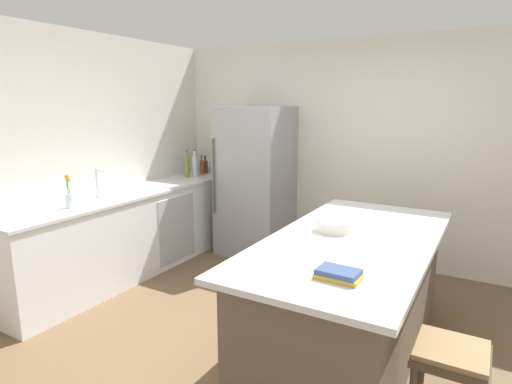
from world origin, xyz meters
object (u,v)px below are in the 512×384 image
at_px(bar_stool, 450,369).
at_px(cookbook_stack, 338,274).
at_px(sink_faucet, 98,182).
at_px(flower_vase, 69,197).
at_px(refrigerator, 256,181).
at_px(gin_bottle, 195,167).
at_px(syrup_bottle, 205,167).
at_px(soda_bottle, 195,166).
at_px(olive_oil_bottle, 187,167).
at_px(mixing_bowl, 334,225).
at_px(vinegar_bottle, 202,167).
at_px(kitchen_island, 350,295).

height_order(bar_stool, cookbook_stack, cookbook_stack).
distance_m(sink_faucet, flower_vase, 0.45).
bearing_deg(sink_faucet, cookbook_stack, -14.40).
distance_m(refrigerator, gin_bottle, 0.95).
distance_m(flower_vase, syrup_bottle, 2.22).
bearing_deg(soda_bottle, syrup_bottle, 99.32).
bearing_deg(flower_vase, olive_oil_bottle, 93.51).
bearing_deg(refrigerator, syrup_bottle, 169.63).
bearing_deg(soda_bottle, gin_bottle, 130.53).
bearing_deg(refrigerator, gin_bottle, -178.93).
bearing_deg(syrup_bottle, mixing_bowl, -34.08).
relative_size(vinegar_bottle, mixing_bowl, 0.92).
distance_m(flower_vase, cookbook_stack, 2.70).
distance_m(sink_faucet, mixing_bowl, 2.48).
bearing_deg(flower_vase, mixing_bowl, 13.39).
bearing_deg(gin_bottle, soda_bottle, -49.47).
relative_size(soda_bottle, cookbook_stack, 1.45).
xyz_separation_m(kitchen_island, flower_vase, (-2.53, -0.47, 0.56)).
xyz_separation_m(syrup_bottle, soda_bottle, (0.05, -0.29, 0.05)).
height_order(bar_stool, olive_oil_bottle, olive_oil_bottle).
relative_size(bar_stool, vinegar_bottle, 2.58).
height_order(sink_faucet, soda_bottle, soda_bottle).
height_order(kitchen_island, bar_stool, kitchen_island).
relative_size(flower_vase, vinegar_bottle, 1.23).
bearing_deg(vinegar_bottle, mixing_bowl, -32.76).
distance_m(syrup_bottle, gin_bottle, 0.19).
bearing_deg(flower_vase, sink_faucet, 105.94).
xyz_separation_m(kitchen_island, refrigerator, (-1.73, 1.59, 0.46)).
height_order(olive_oil_bottle, mixing_bowl, olive_oil_bottle).
height_order(bar_stool, syrup_bottle, syrup_bottle).
distance_m(flower_vase, olive_oil_bottle, 1.85).
distance_m(syrup_bottle, cookbook_stack, 3.74).
distance_m(kitchen_island, vinegar_bottle, 3.16).
xyz_separation_m(vinegar_bottle, soda_bottle, (0.04, -0.21, 0.04)).
xyz_separation_m(bar_stool, flower_vase, (-3.28, 0.26, 0.48)).
height_order(sink_faucet, cookbook_stack, sink_faucet).
height_order(bar_stool, mixing_bowl, mixing_bowl).
height_order(sink_faucet, olive_oil_bottle, olive_oil_bottle).
bearing_deg(gin_bottle, olive_oil_bottle, -80.94).
bearing_deg(flower_vase, syrup_bottle, 92.57).
bearing_deg(mixing_bowl, bar_stool, -41.42).
distance_m(sink_faucet, syrup_bottle, 1.79).
xyz_separation_m(flower_vase, syrup_bottle, (-0.10, 2.22, -0.01)).
height_order(flower_vase, soda_bottle, soda_bottle).
bearing_deg(olive_oil_bottle, refrigerator, 13.12).
height_order(flower_vase, vinegar_bottle, flower_vase).
distance_m(bar_stool, mixing_bowl, 1.30).
distance_m(olive_oil_bottle, mixing_bowl, 2.78).
xyz_separation_m(soda_bottle, olive_oil_bottle, (-0.06, -0.09, -0.01)).
height_order(bar_stool, sink_faucet, sink_faucet).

